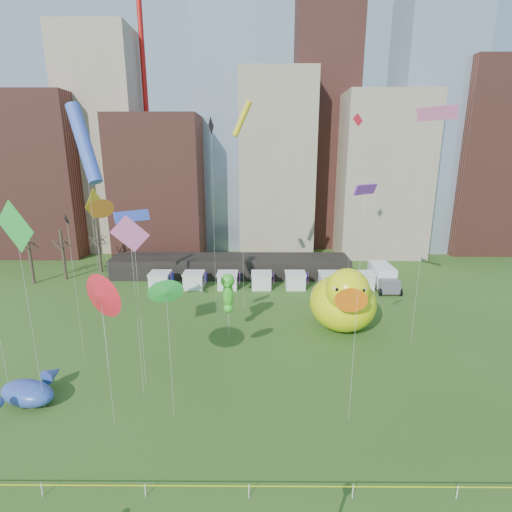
{
  "coord_description": "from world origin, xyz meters",
  "views": [
    {
      "loc": [
        0.52,
        -17.94,
        19.29
      ],
      "look_at": [
        0.36,
        9.41,
        12.0
      ],
      "focal_mm": 27.0,
      "sensor_mm": 36.0,
      "label": 1
    }
  ],
  "objects_px": {
    "seahorse_green": "(228,290)",
    "whale_inflatable": "(29,391)",
    "seahorse_purple": "(333,299)",
    "box_truck": "(383,276)",
    "small_duck": "(340,314)",
    "big_duck": "(344,300)"
  },
  "relations": [
    {
      "from": "seahorse_green",
      "to": "whale_inflatable",
      "type": "distance_m",
      "value": 19.56
    },
    {
      "from": "seahorse_purple",
      "to": "box_truck",
      "type": "relative_size",
      "value": 0.7
    },
    {
      "from": "seahorse_purple",
      "to": "whale_inflatable",
      "type": "xyz_separation_m",
      "value": [
        -26.58,
        -13.38,
        -2.66
      ]
    },
    {
      "from": "small_duck",
      "to": "seahorse_green",
      "type": "relative_size",
      "value": 0.56
    },
    {
      "from": "small_duck",
      "to": "seahorse_purple",
      "type": "xyz_separation_m",
      "value": [
        -1.23,
        -1.34,
        2.36
      ]
    },
    {
      "from": "big_duck",
      "to": "seahorse_green",
      "type": "xyz_separation_m",
      "value": [
        -12.69,
        -1.63,
        1.71
      ]
    },
    {
      "from": "small_duck",
      "to": "seahorse_purple",
      "type": "bearing_deg",
      "value": -114.84
    },
    {
      "from": "small_duck",
      "to": "whale_inflatable",
      "type": "relative_size",
      "value": 0.65
    },
    {
      "from": "big_duck",
      "to": "box_truck",
      "type": "relative_size",
      "value": 1.39
    },
    {
      "from": "small_duck",
      "to": "seahorse_purple",
      "type": "distance_m",
      "value": 2.98
    },
    {
      "from": "seahorse_purple",
      "to": "whale_inflatable",
      "type": "height_order",
      "value": "seahorse_purple"
    },
    {
      "from": "seahorse_green",
      "to": "box_truck",
      "type": "xyz_separation_m",
      "value": [
        21.74,
        16.13,
        -3.66
      ]
    },
    {
      "from": "big_duck",
      "to": "seahorse_green",
      "type": "height_order",
      "value": "big_duck"
    },
    {
      "from": "seahorse_purple",
      "to": "box_truck",
      "type": "xyz_separation_m",
      "value": [
        10.22,
        14.46,
        -2.0
      ]
    },
    {
      "from": "big_duck",
      "to": "box_truck",
      "type": "bearing_deg",
      "value": 62.5
    },
    {
      "from": "big_duck",
      "to": "box_truck",
      "type": "distance_m",
      "value": 17.2
    },
    {
      "from": "whale_inflatable",
      "to": "box_truck",
      "type": "bearing_deg",
      "value": 56.4
    },
    {
      "from": "seahorse_green",
      "to": "seahorse_purple",
      "type": "distance_m",
      "value": 11.76
    },
    {
      "from": "small_duck",
      "to": "seahorse_purple",
      "type": "height_order",
      "value": "seahorse_purple"
    },
    {
      "from": "whale_inflatable",
      "to": "small_duck",
      "type": "bearing_deg",
      "value": 47.19
    },
    {
      "from": "small_duck",
      "to": "box_truck",
      "type": "height_order",
      "value": "box_truck"
    },
    {
      "from": "seahorse_purple",
      "to": "whale_inflatable",
      "type": "distance_m",
      "value": 29.87
    }
  ]
}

